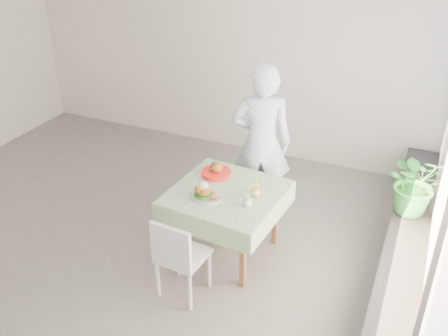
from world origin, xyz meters
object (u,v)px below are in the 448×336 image
at_px(juice_cup_orange, 256,191).
at_px(chair_far, 256,194).
at_px(cafe_table, 227,215).
at_px(potted_plant, 417,183).
at_px(chair_near, 183,271).
at_px(main_dish, 205,193).
at_px(diner, 261,143).

bearing_deg(juice_cup_orange, chair_far, 108.72).
relative_size(chair_far, juice_cup_orange, 3.31).
relative_size(cafe_table, potted_plant, 1.70).
height_order(chair_near, main_dish, main_dish).
xyz_separation_m(main_dish, potted_plant, (1.85, 0.94, 0.04)).
height_order(chair_far, main_dish, main_dish).
xyz_separation_m(chair_near, main_dish, (-0.02, 0.54, 0.53)).
bearing_deg(main_dish, potted_plant, 27.06).
height_order(diner, main_dish, diner).
bearing_deg(diner, main_dish, 59.98).
relative_size(cafe_table, main_dish, 3.55).
xyz_separation_m(cafe_table, diner, (0.05, 0.83, 0.45)).
relative_size(cafe_table, juice_cup_orange, 4.65).
distance_m(diner, potted_plant, 1.65).
bearing_deg(main_dish, juice_cup_orange, 26.92).
distance_m(chair_near, potted_plant, 2.42).
bearing_deg(diner, chair_near, 64.75).
xyz_separation_m(cafe_table, potted_plant, (1.70, 0.76, 0.37)).
distance_m(cafe_table, diner, 0.94).
height_order(cafe_table, chair_near, chair_near).
xyz_separation_m(chair_near, diner, (0.18, 1.55, 0.64)).
bearing_deg(chair_near, main_dish, 92.53).
bearing_deg(cafe_table, chair_near, -99.71).
distance_m(cafe_table, main_dish, 0.41).
xyz_separation_m(chair_far, chair_near, (-0.14, -1.56, 0.02)).
height_order(main_dish, juice_cup_orange, juice_cup_orange).
distance_m(main_dish, juice_cup_orange, 0.49).
bearing_deg(cafe_table, potted_plant, 24.11).
height_order(chair_far, diner, diner).
xyz_separation_m(cafe_table, juice_cup_orange, (0.29, 0.04, 0.34)).
bearing_deg(cafe_table, chair_far, 88.66).
relative_size(diner, potted_plant, 2.74).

